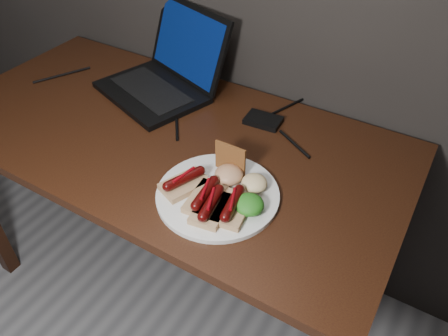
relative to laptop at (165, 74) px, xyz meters
name	(u,v)px	position (x,y,z in m)	size (l,w,h in m)	color
desk	(166,156)	(0.14, -0.20, -0.14)	(1.40, 0.70, 0.75)	#361D0D
laptop	(165,74)	(0.00, 0.00, 0.00)	(0.43, 0.42, 0.25)	black
hard_drive	(263,120)	(0.37, -0.01, -0.05)	(0.11, 0.07, 0.02)	black
desk_cables	(195,107)	(0.15, -0.05, -0.05)	(0.97, 0.42, 0.01)	black
plate	(218,195)	(0.42, -0.35, -0.05)	(0.30, 0.30, 0.01)	silver
bread_sausage_left	(184,182)	(0.34, -0.37, -0.03)	(0.11, 0.13, 0.04)	tan
bread_sausage_center	(205,196)	(0.41, -0.39, -0.03)	(0.08, 0.12, 0.04)	tan
bread_sausage_right	(232,206)	(0.48, -0.38, -0.03)	(0.09, 0.13, 0.04)	tan
bread_sausage_extra	(211,206)	(0.44, -0.41, -0.03)	(0.09, 0.12, 0.04)	tan
crispbread	(230,159)	(0.40, -0.26, 0.00)	(0.09, 0.01, 0.09)	#985A29
salad_greens	(249,204)	(0.51, -0.36, -0.02)	(0.07, 0.07, 0.04)	#1B6013
salsa_mound	(229,175)	(0.42, -0.30, -0.02)	(0.07, 0.07, 0.04)	#A72C10
coleslaw_mound	(254,183)	(0.48, -0.29, -0.03)	(0.06, 0.06, 0.04)	beige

